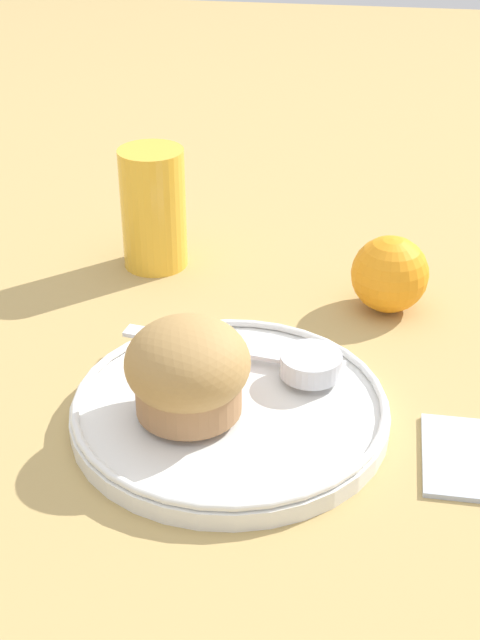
{
  "coord_description": "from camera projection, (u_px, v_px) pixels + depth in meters",
  "views": [
    {
      "loc": [
        0.08,
        -0.54,
        0.4
      ],
      "look_at": [
        -0.02,
        0.03,
        0.06
      ],
      "focal_mm": 50.0,
      "sensor_mm": 36.0,
      "label": 1
    }
  ],
  "objects": [
    {
      "name": "muffin",
      "position": [
        188.0,
        370.0,
        0.62
      ],
      "size": [
        0.09,
        0.09,
        0.07
      ],
      "color": "#9E7047",
      "rests_on": "plate"
    },
    {
      "name": "plate",
      "position": [
        230.0,
        409.0,
        0.65
      ],
      "size": [
        0.23,
        0.23,
        0.02
      ],
      "color": "white",
      "rests_on": "ground_plane"
    },
    {
      "name": "orange_fruit",
      "position": [
        390.0,
        274.0,
        0.78
      ],
      "size": [
        0.07,
        0.07,
        0.07
      ],
      "color": "orange",
      "rests_on": "ground_plane"
    },
    {
      "name": "butter_knife",
      "position": [
        232.0,
        348.0,
        0.7
      ],
      "size": [
        0.18,
        0.04,
        0.0
      ],
      "rotation": [
        0.0,
        0.0,
        -0.15
      ],
      "color": "silver",
      "rests_on": "plate"
    },
    {
      "name": "berry_pair",
      "position": [
        212.0,
        356.0,
        0.68
      ],
      "size": [
        0.03,
        0.01,
        0.01
      ],
      "color": "#B7192D",
      "rests_on": "plate"
    },
    {
      "name": "juice_glass",
      "position": [
        153.0,
        209.0,
        0.84
      ],
      "size": [
        0.06,
        0.06,
        0.12
      ],
      "color": "gold",
      "rests_on": "ground_plane"
    },
    {
      "name": "ground_plane",
      "position": [
        255.0,
        408.0,
        0.67
      ],
      "size": [
        3.0,
        3.0,
        0.0
      ],
      "primitive_type": "plane",
      "color": "tan"
    },
    {
      "name": "cream_ramekin",
      "position": [
        311.0,
        363.0,
        0.67
      ],
      "size": [
        0.05,
        0.05,
        0.02
      ],
      "color": "silver",
      "rests_on": "plate"
    }
  ]
}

